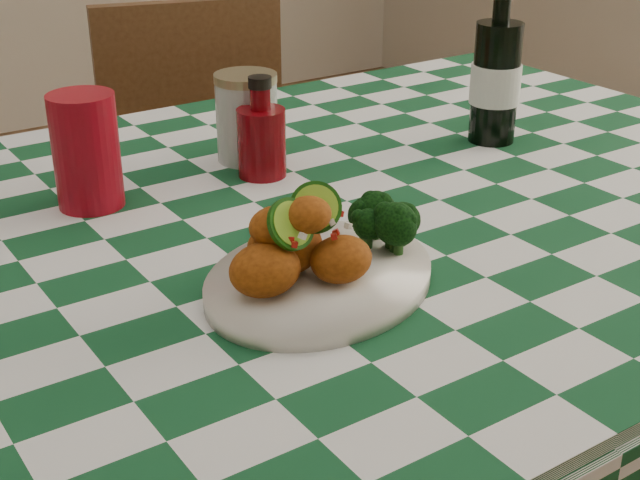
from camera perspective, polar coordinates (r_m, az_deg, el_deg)
dining_table at (r=1.32m, az=-2.22°, el=-14.43°), size 1.66×1.06×0.79m
plate at (r=0.95m, az=0.00°, el=-2.52°), size 0.34×0.31×0.02m
fried_chicken_pile at (r=0.91m, az=-1.09°, el=0.14°), size 0.14×0.10×0.09m
broccoli_side at (r=0.99m, az=3.99°, el=0.99°), size 0.07×0.07×0.05m
red_tumbler at (r=1.16m, az=-14.73°, el=5.53°), size 0.11×0.11×0.15m
ketchup_bottle at (r=1.23m, az=-3.79°, el=7.22°), size 0.08×0.08×0.14m
mason_jar at (r=1.30m, az=-4.71°, el=7.82°), size 0.11×0.11×0.13m
beer_bottle at (r=1.38m, az=11.28°, el=11.22°), size 0.08×0.08×0.25m
wooden_chair_right at (r=1.93m, az=-6.68°, el=0.87°), size 0.50×0.52×0.89m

